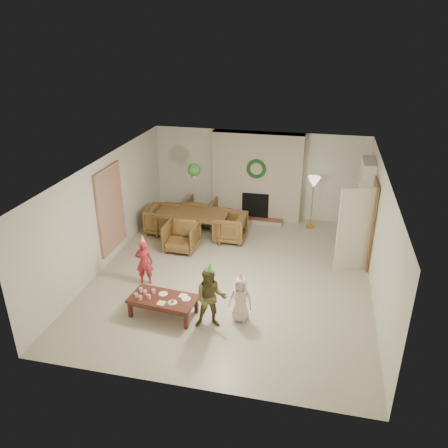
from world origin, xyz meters
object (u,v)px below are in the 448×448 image
(dining_chair_right, at_px, (230,227))
(child_pink, at_px, (240,299))
(dining_chair_far, at_px, (201,211))
(dining_chair_left, at_px, (163,220))
(child_red, at_px, (144,262))
(dining_table, at_px, (192,224))
(child_plaid, at_px, (211,298))
(dining_chair_near, at_px, (182,236))
(coffee_table_top, at_px, (163,299))

(dining_chair_right, bearing_deg, child_pink, 17.00)
(dining_chair_far, height_order, child_pink, child_pink)
(dining_chair_left, relative_size, child_red, 0.79)
(dining_table, relative_size, child_red, 1.85)
(dining_chair_left, distance_m, child_plaid, 4.33)
(dining_chair_near, bearing_deg, dining_chair_far, 90.00)
(dining_chair_near, relative_size, coffee_table_top, 0.63)
(dining_chair_left, distance_m, coffee_table_top, 3.77)
(dining_chair_far, xyz_separation_m, dining_chair_left, (-0.85, -0.81, 0.00))
(dining_chair_left, relative_size, coffee_table_top, 0.63)
(dining_chair_far, relative_size, dining_chair_right, 1.00)
(dining_chair_left, bearing_deg, dining_chair_far, -45.00)
(coffee_table_top, bearing_deg, dining_chair_far, 101.24)
(dining_chair_right, distance_m, coffee_table_top, 3.53)
(child_red, distance_m, child_pink, 2.42)
(dining_chair_left, xyz_separation_m, coffee_table_top, (1.29, -3.54, -0.00))
(dining_chair_far, distance_m, child_pink, 4.60)
(dining_chair_right, relative_size, coffee_table_top, 0.63)
(dining_chair_far, xyz_separation_m, child_pink, (1.92, -4.17, 0.09))
(dining_table, distance_m, dining_chair_left, 0.83)
(dining_table, relative_size, dining_chair_far, 2.34)
(dining_chair_far, height_order, dining_chair_left, same)
(coffee_table_top, bearing_deg, dining_table, 102.97)
(dining_chair_near, height_order, dining_chair_far, same)
(coffee_table_top, height_order, child_red, child_red)
(dining_chair_left, distance_m, dining_chair_right, 1.87)
(child_red, height_order, child_pink, child_red)
(dining_table, height_order, dining_chair_near, dining_chair_near)
(coffee_table_top, relative_size, child_red, 1.25)
(dining_chair_left, bearing_deg, dining_table, -90.00)
(dining_chair_left, distance_m, child_red, 2.57)
(dining_chair_left, xyz_separation_m, dining_chair_right, (1.87, -0.06, 0.00))
(dining_chair_far, relative_size, coffee_table_top, 0.63)
(dining_chair_near, bearing_deg, child_red, -98.47)
(dining_chair_far, bearing_deg, dining_chair_near, 90.00)
(dining_chair_near, bearing_deg, dining_chair_right, 38.66)
(dining_table, height_order, dining_chair_left, dining_chair_left)
(dining_chair_near, relative_size, dining_chair_far, 1.00)
(dining_table, relative_size, child_plaid, 1.55)
(coffee_table_top, xyz_separation_m, child_red, (-0.79, 1.02, 0.15))
(dining_chair_far, height_order, coffee_table_top, dining_chair_far)
(dining_table, bearing_deg, dining_chair_far, 90.00)
(dining_table, distance_m, child_plaid, 3.94)
(dining_chair_far, bearing_deg, dining_chair_right, 141.34)
(coffee_table_top, bearing_deg, dining_chair_left, 115.52)
(dining_table, relative_size, dining_chair_left, 2.34)
(child_red, xyz_separation_m, child_pink, (2.27, -0.85, -0.05))
(child_red, bearing_deg, child_pink, 145.87)
(dining_chair_near, xyz_separation_m, dining_chair_far, (0.05, 1.66, 0.00))
(dining_chair_far, relative_size, child_red, 0.79)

